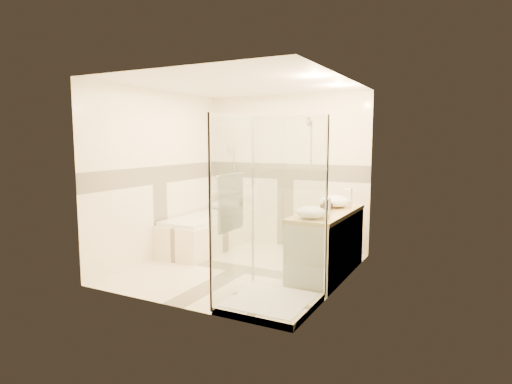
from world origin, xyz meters
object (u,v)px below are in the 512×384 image
at_px(shower_enclosure, 264,258).
at_px(vessel_sink_far, 311,212).
at_px(amenity_bottle_a, 324,207).
at_px(bathtub, 206,231).
at_px(amenity_bottle_b, 328,204).
at_px(vessel_sink_near, 335,201).
at_px(vanity, 327,243).

bearing_deg(shower_enclosure, vessel_sink_far, 68.73).
height_order(shower_enclosure, amenity_bottle_a, shower_enclosure).
distance_m(vessel_sink_far, amenity_bottle_a, 0.47).
xyz_separation_m(bathtub, amenity_bottle_b, (2.13, -0.26, 0.62)).
relative_size(bathtub, vessel_sink_near, 3.94).
bearing_deg(amenity_bottle_b, vanity, -76.99).
height_order(vanity, amenity_bottle_b, amenity_bottle_b).
relative_size(amenity_bottle_a, amenity_bottle_b, 0.93).
xyz_separation_m(vanity, shower_enclosure, (-0.29, -1.27, 0.08)).
relative_size(vessel_sink_far, amenity_bottle_b, 2.25).
relative_size(vessel_sink_near, amenity_bottle_b, 2.67).
bearing_deg(bathtub, amenity_bottle_b, -7.05).
distance_m(vanity, shower_enclosure, 1.31).
relative_size(bathtub, shower_enclosure, 0.83).
relative_size(vanity, shower_enclosure, 0.79).
bearing_deg(bathtub, vanity, -9.25).
xyz_separation_m(vessel_sink_near, amenity_bottle_a, (0.00, -0.48, -0.01)).
xyz_separation_m(vanity, amenity_bottle_a, (-0.02, -0.10, 0.50)).
bearing_deg(shower_enclosure, amenity_bottle_b, 78.64).
height_order(bathtub, amenity_bottle_b, amenity_bottle_b).
xyz_separation_m(shower_enclosure, vessel_sink_near, (0.27, 1.65, 0.43)).
relative_size(vanity, amenity_bottle_a, 10.81).
bearing_deg(vessel_sink_near, amenity_bottle_a, -90.00).
xyz_separation_m(bathtub, vessel_sink_near, (2.13, 0.03, 0.63)).
bearing_deg(bathtub, vessel_sink_far, -23.35).
height_order(bathtub, shower_enclosure, shower_enclosure).
bearing_deg(vessel_sink_near, vanity, -86.98).
distance_m(amenity_bottle_a, amenity_bottle_b, 0.19).
bearing_deg(vessel_sink_far, bathtub, 156.65).
bearing_deg(amenity_bottle_a, bathtub, 167.97).
relative_size(vanity, amenity_bottle_b, 10.05).
xyz_separation_m(vanity, vessel_sink_near, (-0.02, 0.38, 0.51)).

